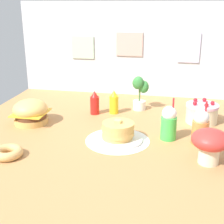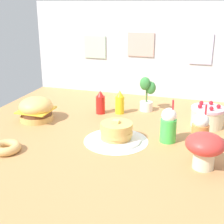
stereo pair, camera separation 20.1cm
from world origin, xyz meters
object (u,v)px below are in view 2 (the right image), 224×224
Objects in this scene: pancake_stack at (116,133)px; potted_plant at (147,93)px; burger at (36,109)px; orange_float_cup at (200,131)px; ketchup_bottle at (100,103)px; cream_soda_cup at (168,125)px; mustard_bottle at (120,103)px; mushroom_stool at (205,147)px; donut_pink_glaze at (6,147)px; layer_cake at (207,116)px.

pancake_stack is 1.11× the size of potted_plant.
burger is 0.88× the size of orange_float_cup.
orange_float_cup reaches higher than ketchup_bottle.
pancake_stack is 1.13× the size of cream_soda_cup.
ketchup_bottle is 0.67× the size of cream_soda_cup.
mushroom_stool is at bearing -46.42° from mustard_bottle.
potted_plant is at bearing 31.84° from burger.
mustard_bottle is (0.54, 0.33, 0.00)m from burger.
donut_pink_glaze is at bearing -79.30° from burger.
orange_float_cup is 1.14m from donut_pink_glaze.
pancake_stack is at bearing -173.35° from orange_float_cup.
donut_pink_glaze is (0.10, -0.51, -0.06)m from burger.
ketchup_bottle is 0.15m from mustard_bottle.
mushroom_stool reaches higher than mustard_bottle.
mushroom_stool is (0.47, -0.81, -0.03)m from potted_plant.
orange_float_cup is at bearing -9.71° from cream_soda_cup.
ketchup_bottle is 0.66× the size of potted_plant.
mustard_bottle is at bearing 144.47° from orange_float_cup.
orange_float_cup reaches higher than donut_pink_glaze.
ketchup_bottle reaches higher than donut_pink_glaze.
ketchup_bottle is at bearing -162.11° from mustard_bottle.
pancake_stack is 0.64m from potted_plant.
layer_cake is 1.13× the size of mushroom_stool.
burger is 1.25m from mushroom_stool.
mushroom_stool reaches higher than burger.
mushroom_stool is at bearing -16.86° from burger.
cream_soda_cup is at bearing -43.65° from mustard_bottle.
donut_pink_glaze is at bearing -159.70° from orange_float_cup.
layer_cake is at bearing 38.95° from pancake_stack.
pancake_stack is at bearing 30.66° from donut_pink_glaze.
pancake_stack is 1.55× the size of mushroom_stool.
ketchup_bottle is at bearing 35.17° from burger.
mushroom_stool is (0.53, -0.19, 0.06)m from pancake_stack.
burger is at bearing 100.70° from donut_pink_glaze.
pancake_stack reaches higher than donut_pink_glaze.
orange_float_cup is (0.50, 0.06, 0.05)m from pancake_stack.
potted_plant reaches higher than donut_pink_glaze.
potted_plant is (0.33, 0.17, 0.06)m from ketchup_bottle.
burger is at bearing -167.99° from layer_cake.
cream_soda_cup reaches higher than mushroom_stool.
mustard_bottle is 0.91× the size of mushroom_stool.
mushroom_stool is (0.80, -0.64, 0.03)m from ketchup_bottle.
burger reaches higher than pancake_stack.
mushroom_stool is (1.10, 0.15, 0.09)m from donut_pink_glaze.
layer_cake is 0.62m from mushroom_stool.
potted_plant reaches higher than mustard_bottle.
mushroom_stool is at bearing -38.86° from ketchup_bottle.
pancake_stack is 0.68m from layer_cake.
cream_soda_cup reaches higher than mustard_bottle.
burger is at bearing -148.16° from potted_plant.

